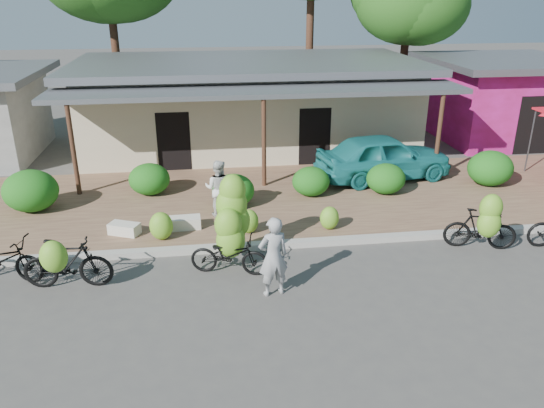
{
  "coord_description": "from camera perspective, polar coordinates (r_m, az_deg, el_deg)",
  "views": [
    {
      "loc": [
        -1.89,
        -9.42,
        5.85
      ],
      "look_at": [
        -0.33,
        1.88,
        1.2
      ],
      "focal_mm": 35.0,
      "sensor_mm": 36.0,
      "label": 1
    }
  ],
  "objects": [
    {
      "name": "sack_far",
      "position": [
        13.81,
        -15.6,
        -2.58
      ],
      "size": [
        0.84,
        0.65,
        0.28
      ],
      "primitive_type": "cube",
      "rotation": [
        0.0,
        0.0,
        -0.42
      ],
      "color": "silver",
      "rests_on": "sidewalk"
    },
    {
      "name": "sidewalk",
      "position": [
        15.66,
        -0.35,
        0.47
      ],
      "size": [
        60.0,
        6.0,
        0.12
      ],
      "primitive_type": "cube",
      "color": "#926D4F",
      "rests_on": "ground"
    },
    {
      "name": "sack_near",
      "position": [
        13.8,
        -9.46,
        -2.01
      ],
      "size": [
        0.87,
        0.44,
        0.3
      ],
      "primitive_type": "cube",
      "rotation": [
        0.0,
        0.0,
        0.04
      ],
      "color": "silver",
      "rests_on": "sidewalk"
    },
    {
      "name": "hedge_5",
      "position": [
        17.85,
        22.43,
        3.58
      ],
      "size": [
        1.4,
        1.26,
        1.09
      ],
      "primitive_type": "ellipsoid",
      "color": "#1B6216",
      "rests_on": "sidewalk"
    },
    {
      "name": "hedge_0",
      "position": [
        15.98,
        -24.54,
        1.3
      ],
      "size": [
        1.49,
        1.34,
        1.16
      ],
      "primitive_type": "ellipsoid",
      "color": "#1B6216",
      "rests_on": "sidewalk"
    },
    {
      "name": "hedge_1",
      "position": [
        16.18,
        -13.06,
        2.62
      ],
      "size": [
        1.21,
        1.09,
        0.94
      ],
      "primitive_type": "ellipsoid",
      "color": "#1B6216",
      "rests_on": "sidewalk"
    },
    {
      "name": "hedge_4",
      "position": [
        16.21,
        12.15,
        2.67
      ],
      "size": [
        1.17,
        1.05,
        0.91
      ],
      "primitive_type": "ellipsoid",
      "color": "#1B6216",
      "rests_on": "sidewalk"
    },
    {
      "name": "ground",
      "position": [
        11.25,
        3.03,
        -9.19
      ],
      "size": [
        100.0,
        100.0,
        0.0
      ],
      "primitive_type": "plane",
      "color": "#4A4845",
      "rests_on": "ground"
    },
    {
      "name": "shop_pink",
      "position": [
        24.24,
        23.45,
        10.46
      ],
      "size": [
        6.0,
        6.0,
        3.25
      ],
      "color": "#D22097",
      "rests_on": "ground"
    },
    {
      "name": "bystander",
      "position": [
        14.23,
        -5.78,
        1.7
      ],
      "size": [
        0.9,
        0.79,
        1.56
      ],
      "primitive_type": "imported",
      "rotation": [
        0.0,
        0.0,
        2.83
      ],
      "color": "silver",
      "rests_on": "sidewalk"
    },
    {
      "name": "teal_van",
      "position": [
        17.38,
        11.92,
        5.0
      ],
      "size": [
        4.55,
        2.41,
        1.48
      ],
      "primitive_type": "imported",
      "rotation": [
        0.0,
        0.0,
        1.73
      ],
      "color": "#1B7B7D",
      "rests_on": "sidewalk"
    },
    {
      "name": "shop_main",
      "position": [
        20.85,
        -2.53,
        10.74
      ],
      "size": [
        13.0,
        8.5,
        3.35
      ],
      "color": "beige",
      "rests_on": "ground"
    },
    {
      "name": "bike_center",
      "position": [
        11.73,
        -4.45,
        -3.05
      ],
      "size": [
        1.82,
        1.35,
        2.12
      ],
      "rotation": [
        0.0,
        0.0,
        1.3
      ],
      "color": "black",
      "rests_on": "ground"
    },
    {
      "name": "loose_banana_b",
      "position": [
        13.31,
        -2.52,
        -1.87
      ],
      "size": [
        0.5,
        0.42,
        0.62
      ],
      "primitive_type": "ellipsoid",
      "color": "#85CB32",
      "rests_on": "sidewalk"
    },
    {
      "name": "vendor",
      "position": [
        10.68,
        0.14,
        -5.69
      ],
      "size": [
        0.7,
        0.54,
        1.72
      ],
      "primitive_type": "imported",
      "rotation": [
        0.0,
        0.0,
        3.37
      ],
      "color": "#989898",
      "rests_on": "ground"
    },
    {
      "name": "loose_banana_a",
      "position": [
        13.22,
        -11.84,
        -2.33
      ],
      "size": [
        0.57,
        0.48,
        0.71
      ],
      "primitive_type": "ellipsoid",
      "color": "#85CB32",
      "rests_on": "sidewalk"
    },
    {
      "name": "curb",
      "position": [
        12.94,
        1.4,
        -4.34
      ],
      "size": [
        60.0,
        0.25,
        0.15
      ],
      "primitive_type": "cube",
      "color": "#A8A399",
      "rests_on": "ground"
    },
    {
      "name": "hedge_3",
      "position": [
        15.73,
        4.21,
        2.44
      ],
      "size": [
        1.12,
        1.01,
        0.87
      ],
      "primitive_type": "ellipsoid",
      "color": "#1B6216",
      "rests_on": "sidewalk"
    },
    {
      "name": "bike_right",
      "position": [
        13.44,
        21.73,
        -2.16
      ],
      "size": [
        1.76,
        1.32,
        1.63
      ],
      "rotation": [
        0.0,
        0.0,
        1.28
      ],
      "color": "black",
      "rests_on": "ground"
    },
    {
      "name": "bike_left",
      "position": [
        11.75,
        -21.3,
        -5.9
      ],
      "size": [
        1.89,
        1.21,
        1.39
      ],
      "rotation": [
        0.0,
        0.0,
        1.49
      ],
      "color": "black",
      "rests_on": "ground"
    },
    {
      "name": "loose_banana_c",
      "position": [
        13.58,
        6.2,
        -1.5
      ],
      "size": [
        0.49,
        0.41,
        0.61
      ],
      "primitive_type": "ellipsoid",
      "color": "#85CB32",
      "rests_on": "sidewalk"
    },
    {
      "name": "hedge_2",
      "position": [
        14.92,
        -4.2,
        1.45
      ],
      "size": [
        1.2,
        1.08,
        0.93
      ],
      "primitive_type": "ellipsoid",
      "color": "#1B6216",
      "rests_on": "sidewalk"
    }
  ]
}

